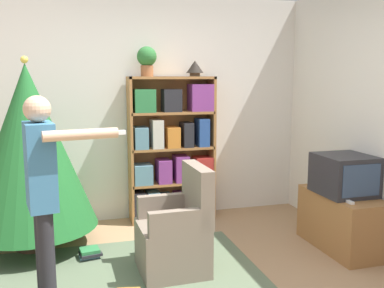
% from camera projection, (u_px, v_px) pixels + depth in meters
% --- Properties ---
extents(wall_back, '(8.00, 0.10, 2.60)m').
position_uv_depth(wall_back, '(138.00, 109.00, 5.01)').
color(wall_back, silver).
rests_on(wall_back, ground_plane).
extents(bookshelf, '(0.99, 0.29, 1.67)m').
position_uv_depth(bookshelf, '(172.00, 153.00, 4.97)').
color(bookshelf, '#A8703D').
rests_on(bookshelf, ground_plane).
extents(tv_stand, '(0.45, 0.91, 0.55)m').
position_uv_depth(tv_stand, '(341.00, 221.00, 4.17)').
color(tv_stand, '#996638').
rests_on(tv_stand, ground_plane).
extents(television, '(0.48, 0.52, 0.38)m').
position_uv_depth(television, '(344.00, 175.00, 4.10)').
color(television, '#28282D').
rests_on(television, tv_stand).
extents(game_remote, '(0.04, 0.12, 0.02)m').
position_uv_depth(game_remote, '(349.00, 202.00, 3.83)').
color(game_remote, white).
rests_on(game_remote, tv_stand).
extents(christmas_tree, '(1.23, 1.23, 1.86)m').
position_uv_depth(christmas_tree, '(29.00, 147.00, 4.07)').
color(christmas_tree, '#4C3323').
rests_on(christmas_tree, ground_plane).
extents(armchair, '(0.58, 0.57, 0.92)m').
position_uv_depth(armchair, '(177.00, 235.00, 3.68)').
color(armchair, '#7A6B5B').
rests_on(armchair, ground_plane).
extents(standing_person, '(0.68, 0.46, 1.55)m').
position_uv_depth(standing_person, '(43.00, 189.00, 2.90)').
color(standing_person, '#232328').
rests_on(standing_person, ground_plane).
extents(potted_plant, '(0.22, 0.22, 0.33)m').
position_uv_depth(potted_plant, '(147.00, 59.00, 4.74)').
color(potted_plant, '#935B38').
rests_on(potted_plant, bookshelf).
extents(table_lamp, '(0.20, 0.20, 0.18)m').
position_uv_depth(table_lamp, '(195.00, 68.00, 4.90)').
color(table_lamp, '#473828').
rests_on(table_lamp, bookshelf).
extents(book_pile_near_tree, '(0.22, 0.20, 0.09)m').
position_uv_depth(book_pile_near_tree, '(90.00, 253.00, 3.97)').
color(book_pile_near_tree, '#5B899E').
rests_on(book_pile_near_tree, ground_plane).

